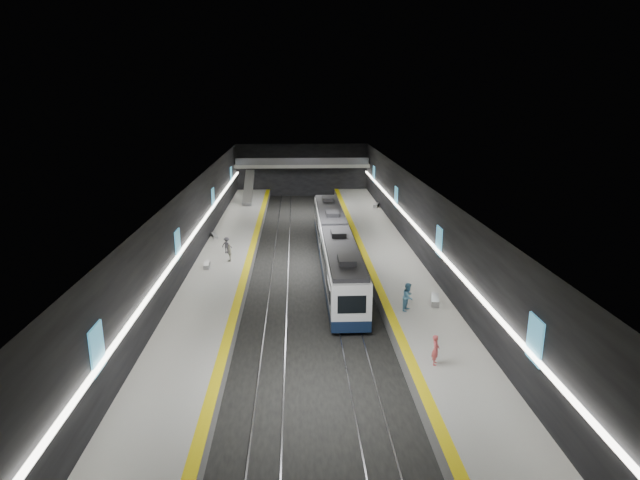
{
  "coord_description": "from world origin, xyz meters",
  "views": [
    {
      "loc": [
        -1.0,
        -46.99,
        15.48
      ],
      "look_at": [
        1.19,
        1.02,
        2.2
      ],
      "focal_mm": 30.0,
      "sensor_mm": 36.0,
      "label": 1
    }
  ],
  "objects_px": {
    "train": "(335,243)",
    "passenger_left_b": "(227,245)",
    "passenger_left_a": "(230,253)",
    "passenger_right_a": "(436,350)",
    "bench_left_near": "(207,265)",
    "bench_right_near": "(435,300)",
    "passenger_right_b": "(408,297)",
    "escalator": "(249,188)",
    "bench_left_far": "(214,236)",
    "bench_right_far": "(376,205)"
  },
  "relations": [
    {
      "from": "passenger_right_a",
      "to": "escalator",
      "type": "bearing_deg",
      "value": 32.83
    },
    {
      "from": "bench_right_near",
      "to": "bench_left_near",
      "type": "bearing_deg",
      "value": 166.69
    },
    {
      "from": "passenger_left_a",
      "to": "bench_right_far",
      "type": "bearing_deg",
      "value": 145.03
    },
    {
      "from": "bench_left_near",
      "to": "passenger_right_a",
      "type": "height_order",
      "value": "passenger_right_a"
    },
    {
      "from": "bench_right_far",
      "to": "passenger_right_a",
      "type": "bearing_deg",
      "value": -75.25
    },
    {
      "from": "bench_right_near",
      "to": "escalator",
      "type": "bearing_deg",
      "value": 126.94
    },
    {
      "from": "escalator",
      "to": "bench_right_near",
      "type": "xyz_separation_m",
      "value": [
        16.31,
        -37.91,
        -1.68
      ]
    },
    {
      "from": "train",
      "to": "passenger_right_a",
      "type": "relative_size",
      "value": 17.36
    },
    {
      "from": "bench_left_near",
      "to": "passenger_left_a",
      "type": "relative_size",
      "value": 1.01
    },
    {
      "from": "bench_right_far",
      "to": "train",
      "type": "bearing_deg",
      "value": -89.34
    },
    {
      "from": "bench_right_near",
      "to": "passenger_left_a",
      "type": "height_order",
      "value": "passenger_left_a"
    },
    {
      "from": "bench_right_near",
      "to": "passenger_left_b",
      "type": "relative_size",
      "value": 1.2
    },
    {
      "from": "bench_left_near",
      "to": "bench_right_far",
      "type": "bearing_deg",
      "value": 49.38
    },
    {
      "from": "bench_left_near",
      "to": "passenger_left_b",
      "type": "height_order",
      "value": "passenger_left_b"
    },
    {
      "from": "passenger_left_a",
      "to": "passenger_left_b",
      "type": "relative_size",
      "value": 1.05
    },
    {
      "from": "bench_left_far",
      "to": "bench_left_near",
      "type": "bearing_deg",
      "value": -105.12
    },
    {
      "from": "escalator",
      "to": "bench_left_near",
      "type": "bearing_deg",
      "value": -92.43
    },
    {
      "from": "passenger_right_a",
      "to": "bench_right_near",
      "type": "bearing_deg",
      "value": 1.66
    },
    {
      "from": "passenger_right_b",
      "to": "passenger_left_a",
      "type": "xyz_separation_m",
      "value": [
        -13.52,
        11.75,
        -0.19
      ]
    },
    {
      "from": "bench_left_far",
      "to": "passenger_left_a",
      "type": "relative_size",
      "value": 1.01
    },
    {
      "from": "train",
      "to": "bench_left_far",
      "type": "relative_size",
      "value": 18.65
    },
    {
      "from": "passenger_left_a",
      "to": "escalator",
      "type": "bearing_deg",
      "value": -177.8
    },
    {
      "from": "passenger_right_a",
      "to": "bench_left_near",
      "type": "bearing_deg",
      "value": 56.83
    },
    {
      "from": "train",
      "to": "passenger_left_a",
      "type": "xyz_separation_m",
      "value": [
        -9.44,
        -1.23,
        -0.39
      ]
    },
    {
      "from": "passenger_right_b",
      "to": "passenger_left_a",
      "type": "bearing_deg",
      "value": 81.72
    },
    {
      "from": "bench_right_far",
      "to": "passenger_right_a",
      "type": "distance_m",
      "value": 42.06
    },
    {
      "from": "bench_left_near",
      "to": "passenger_left_b",
      "type": "distance_m",
      "value": 4.33
    },
    {
      "from": "bench_left_near",
      "to": "train",
      "type": "bearing_deg",
      "value": 10.44
    },
    {
      "from": "bench_right_near",
      "to": "passenger_left_b",
      "type": "height_order",
      "value": "passenger_left_b"
    },
    {
      "from": "bench_right_near",
      "to": "passenger_right_b",
      "type": "height_order",
      "value": "passenger_right_b"
    },
    {
      "from": "passenger_right_a",
      "to": "passenger_left_a",
      "type": "xyz_separation_m",
      "value": [
        -13.48,
        19.32,
        -0.06
      ]
    },
    {
      "from": "escalator",
      "to": "passenger_right_a",
      "type": "bearing_deg",
      "value": -73.27
    },
    {
      "from": "escalator",
      "to": "bench_left_far",
      "type": "relative_size",
      "value": 4.96
    },
    {
      "from": "escalator",
      "to": "bench_right_far",
      "type": "xyz_separation_m",
      "value": [
        17.0,
        -4.76,
        -1.68
      ]
    },
    {
      "from": "train",
      "to": "bench_left_far",
      "type": "xyz_separation_m",
      "value": [
        -12.0,
        6.96,
        -1.0
      ]
    },
    {
      "from": "bench_left_near",
      "to": "passenger_left_b",
      "type": "bearing_deg",
      "value": 69.78
    },
    {
      "from": "train",
      "to": "bench_right_near",
      "type": "relative_size",
      "value": 16.33
    },
    {
      "from": "bench_right_far",
      "to": "escalator",
      "type": "bearing_deg",
      "value": -176.88
    },
    {
      "from": "escalator",
      "to": "bench_right_near",
      "type": "distance_m",
      "value": 41.3
    },
    {
      "from": "passenger_right_b",
      "to": "escalator",
      "type": "bearing_deg",
      "value": 52.49
    },
    {
      "from": "escalator",
      "to": "passenger_left_a",
      "type": "bearing_deg",
      "value": -88.82
    },
    {
      "from": "escalator",
      "to": "passenger_left_a",
      "type": "relative_size",
      "value": 4.99
    },
    {
      "from": "train",
      "to": "passenger_left_b",
      "type": "distance_m",
      "value": 10.1
    },
    {
      "from": "bench_left_far",
      "to": "passenger_left_b",
      "type": "bearing_deg",
      "value": -90.22
    },
    {
      "from": "bench_left_far",
      "to": "passenger_right_a",
      "type": "distance_m",
      "value": 31.85
    },
    {
      "from": "train",
      "to": "passenger_left_b",
      "type": "xyz_separation_m",
      "value": [
        -10.0,
        1.3,
        -0.43
      ]
    },
    {
      "from": "escalator",
      "to": "bench_right_near",
      "type": "relative_size",
      "value": 4.35
    },
    {
      "from": "bench_left_near",
      "to": "passenger_right_a",
      "type": "xyz_separation_m",
      "value": [
        15.27,
        -17.73,
        0.67
      ]
    },
    {
      "from": "passenger_right_a",
      "to": "passenger_left_b",
      "type": "bearing_deg",
      "value": 48.84
    },
    {
      "from": "passenger_right_a",
      "to": "passenger_left_a",
      "type": "distance_m",
      "value": 23.56
    }
  ]
}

